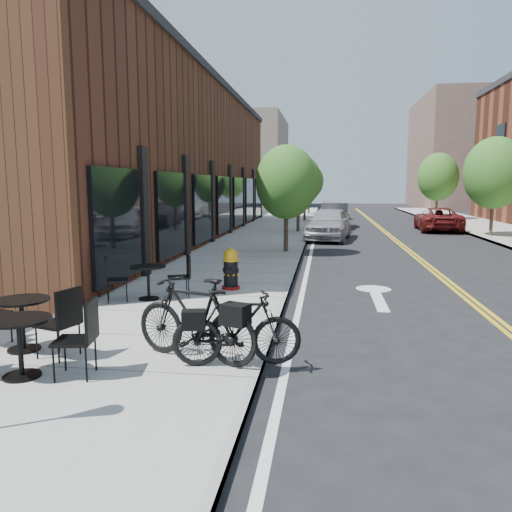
{
  "coord_description": "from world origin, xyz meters",
  "views": [
    {
      "loc": [
        0.8,
        -8.92,
        2.52
      ],
      "look_at": [
        -0.66,
        1.58,
        1.0
      ],
      "focal_mm": 35.0,
      "sensor_mm": 36.0,
      "label": 1
    }
  ],
  "objects_px": {
    "bistro_set_c": "(148,277)",
    "parked_car_a": "(329,224)",
    "bicycle_left": "(195,319)",
    "bicycle_right": "(237,328)",
    "parked_car_c": "(335,210)",
    "parked_car_far": "(438,219)",
    "fire_hydrant": "(231,269)",
    "parked_car_b": "(334,216)",
    "bistro_set_b": "(22,317)",
    "bistro_set_a": "(20,339)"
  },
  "relations": [
    {
      "from": "bistro_set_c",
      "to": "parked_car_a",
      "type": "bearing_deg",
      "value": 50.96
    },
    {
      "from": "bicycle_left",
      "to": "bicycle_right",
      "type": "bearing_deg",
      "value": 98.1
    },
    {
      "from": "parked_car_c",
      "to": "parked_car_far",
      "type": "xyz_separation_m",
      "value": [
        5.42,
        -9.79,
        -0.0
      ]
    },
    {
      "from": "fire_hydrant",
      "to": "parked_car_b",
      "type": "relative_size",
      "value": 0.22
    },
    {
      "from": "fire_hydrant",
      "to": "parked_car_c",
      "type": "relative_size",
      "value": 0.22
    },
    {
      "from": "parked_car_b",
      "to": "parked_car_c",
      "type": "distance_m",
      "value": 8.47
    },
    {
      "from": "bistro_set_b",
      "to": "parked_car_a",
      "type": "height_order",
      "value": "parked_car_a"
    },
    {
      "from": "bistro_set_b",
      "to": "parked_car_b",
      "type": "relative_size",
      "value": 0.43
    },
    {
      "from": "bicycle_left",
      "to": "parked_car_far",
      "type": "distance_m",
      "value": 23.29
    },
    {
      "from": "fire_hydrant",
      "to": "parked_car_c",
      "type": "xyz_separation_m",
      "value": [
        2.82,
        26.99,
        0.07
      ]
    },
    {
      "from": "bicycle_right",
      "to": "bistro_set_a",
      "type": "height_order",
      "value": "bicycle_right"
    },
    {
      "from": "parked_car_c",
      "to": "parked_car_far",
      "type": "relative_size",
      "value": 0.96
    },
    {
      "from": "bistro_set_b",
      "to": "bistro_set_c",
      "type": "bearing_deg",
      "value": 94.84
    },
    {
      "from": "bicycle_left",
      "to": "bistro_set_a",
      "type": "height_order",
      "value": "bicycle_left"
    },
    {
      "from": "fire_hydrant",
      "to": "bicycle_right",
      "type": "xyz_separation_m",
      "value": [
        1.01,
        -4.86,
        0.06
      ]
    },
    {
      "from": "bicycle_left",
      "to": "parked_car_c",
      "type": "bearing_deg",
      "value": -163.85
    },
    {
      "from": "bicycle_left",
      "to": "bistro_set_a",
      "type": "distance_m",
      "value": 2.21
    },
    {
      "from": "fire_hydrant",
      "to": "bicycle_left",
      "type": "bearing_deg",
      "value": -75.58
    },
    {
      "from": "bistro_set_a",
      "to": "parked_car_a",
      "type": "height_order",
      "value": "parked_car_a"
    },
    {
      "from": "bistro_set_a",
      "to": "parked_car_far",
      "type": "xyz_separation_m",
      "value": [
        9.84,
        22.84,
        0.03
      ]
    },
    {
      "from": "bicycle_left",
      "to": "parked_car_c",
      "type": "distance_m",
      "value": 31.81
    },
    {
      "from": "bicycle_left",
      "to": "bicycle_right",
      "type": "relative_size",
      "value": 1.13
    },
    {
      "from": "bistro_set_a",
      "to": "parked_car_c",
      "type": "xyz_separation_m",
      "value": [
        4.42,
        32.63,
        0.03
      ]
    },
    {
      "from": "fire_hydrant",
      "to": "parked_car_far",
      "type": "xyz_separation_m",
      "value": [
        8.24,
        17.21,
        0.07
      ]
    },
    {
      "from": "bistro_set_c",
      "to": "parked_car_c",
      "type": "relative_size",
      "value": 0.39
    },
    {
      "from": "bicycle_left",
      "to": "bistro_set_b",
      "type": "height_order",
      "value": "bicycle_left"
    },
    {
      "from": "bistro_set_c",
      "to": "parked_car_c",
      "type": "height_order",
      "value": "parked_car_c"
    },
    {
      "from": "bicycle_left",
      "to": "parked_car_b",
      "type": "relative_size",
      "value": 0.45
    },
    {
      "from": "parked_car_b",
      "to": "parked_car_c",
      "type": "relative_size",
      "value": 0.98
    },
    {
      "from": "bicycle_right",
      "to": "fire_hydrant",
      "type": "bearing_deg",
      "value": 0.11
    },
    {
      "from": "bistro_set_c",
      "to": "parked_car_b",
      "type": "xyz_separation_m",
      "value": [
        4.18,
        19.81,
        0.13
      ]
    },
    {
      "from": "bistro_set_a",
      "to": "parked_car_c",
      "type": "distance_m",
      "value": 32.93
    },
    {
      "from": "bistro_set_a",
      "to": "parked_car_far",
      "type": "relative_size",
      "value": 0.4
    },
    {
      "from": "parked_car_b",
      "to": "bistro_set_c",
      "type": "bearing_deg",
      "value": -98.13
    },
    {
      "from": "parked_car_a",
      "to": "parked_car_b",
      "type": "relative_size",
      "value": 1.01
    },
    {
      "from": "bistro_set_b",
      "to": "fire_hydrant",
      "type": "bearing_deg",
      "value": 80.95
    },
    {
      "from": "bicycle_right",
      "to": "parked_car_b",
      "type": "bearing_deg",
      "value": -15.7
    },
    {
      "from": "fire_hydrant",
      "to": "bistro_set_b",
      "type": "height_order",
      "value": "bistro_set_b"
    },
    {
      "from": "bicycle_left",
      "to": "parked_car_c",
      "type": "relative_size",
      "value": 0.44
    },
    {
      "from": "bicycle_left",
      "to": "parked_car_a",
      "type": "distance_m",
      "value": 16.71
    },
    {
      "from": "bistro_set_b",
      "to": "parked_car_c",
      "type": "relative_size",
      "value": 0.42
    },
    {
      "from": "fire_hydrant",
      "to": "bicycle_left",
      "type": "distance_m",
      "value": 4.75
    },
    {
      "from": "fire_hydrant",
      "to": "parked_car_a",
      "type": "distance_m",
      "value": 12.1
    },
    {
      "from": "fire_hydrant",
      "to": "bistro_set_a",
      "type": "relative_size",
      "value": 0.52
    },
    {
      "from": "fire_hydrant",
      "to": "bistro_set_a",
      "type": "xyz_separation_m",
      "value": [
        -1.6,
        -5.63,
        0.04
      ]
    },
    {
      "from": "bistro_set_c",
      "to": "parked_car_a",
      "type": "height_order",
      "value": "parked_car_a"
    },
    {
      "from": "bistro_set_c",
      "to": "parked_car_b",
      "type": "relative_size",
      "value": 0.4
    },
    {
      "from": "bistro_set_b",
      "to": "parked_car_a",
      "type": "xyz_separation_m",
      "value": [
        4.49,
        16.56,
        0.13
      ]
    },
    {
      "from": "parked_car_c",
      "to": "fire_hydrant",
      "type": "bearing_deg",
      "value": -100.66
    },
    {
      "from": "fire_hydrant",
      "to": "bicycle_right",
      "type": "height_order",
      "value": "bicycle_right"
    }
  ]
}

